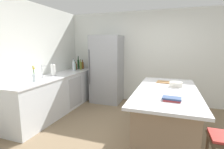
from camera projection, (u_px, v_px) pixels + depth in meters
name	position (u px, v px, depth m)	size (l,w,h in m)	color
ground_plane	(132.00, 140.00, 3.03)	(7.20, 7.20, 0.00)	#7A664C
wall_rear	(150.00, 58.00, 4.91)	(6.00, 0.10, 2.60)	silver
wall_left	(18.00, 62.00, 3.59)	(0.10, 6.00, 2.60)	silver
counter_run_left	(57.00, 94.00, 4.26)	(0.69, 2.84, 0.93)	silver
kitchen_island	(165.00, 116.00, 2.88)	(0.97, 2.02, 0.93)	#8E755B
refrigerator	(107.00, 69.00, 4.98)	(0.84, 0.71, 1.92)	#93969B
sink_faucet	(42.00, 71.00, 3.81)	(0.15, 0.05, 0.30)	silver
flower_vase	(34.00, 76.00, 3.44)	(0.07, 0.07, 0.32)	silver
paper_towel_roll	(53.00, 70.00, 4.11)	(0.14, 0.14, 0.31)	gray
whiskey_bottle	(82.00, 65.00, 5.37)	(0.08, 0.08, 0.28)	brown
wine_bottle	(78.00, 64.00, 5.30)	(0.06, 0.06, 0.39)	#19381E
olive_oil_bottle	(81.00, 65.00, 5.17)	(0.06, 0.06, 0.31)	olive
syrup_bottle	(76.00, 66.00, 5.14)	(0.06, 0.06, 0.24)	#5B3319
gin_bottle	(75.00, 66.00, 5.02)	(0.08, 0.08, 0.29)	#8CB79E
soda_bottle	(74.00, 66.00, 4.93)	(0.07, 0.07, 0.35)	silver
cookbook_stack	(172.00, 99.00, 2.26)	(0.25, 0.17, 0.05)	#A83338
mixing_bowl	(176.00, 84.00, 3.01)	(0.22, 0.22, 0.08)	silver
cutting_board	(165.00, 82.00, 3.35)	(0.31, 0.24, 0.02)	#9E7042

